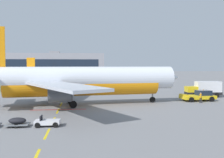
# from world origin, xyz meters

# --- Properties ---
(ground) EXTENTS (400.00, 400.00, 0.00)m
(ground) POSITION_xyz_m (40.00, 40.00, 0.00)
(ground) COLOR slate
(apron_paint_markings) EXTENTS (8.00, 94.18, 0.01)m
(apron_paint_markings) POSITION_xyz_m (18.00, 37.16, 0.00)
(apron_paint_markings) COLOR yellow
(apron_paint_markings) RESTS_ON ground
(airliner_foreground) EXTENTS (34.81, 34.37, 12.20)m
(airliner_foreground) POSITION_xyz_m (21.12, 26.07, 3.95)
(airliner_foreground) COLOR silver
(airliner_foreground) RESTS_ON ground
(pushback_tug) EXTENTS (6.16, 3.48, 2.08)m
(pushback_tug) POSITION_xyz_m (42.38, 28.71, 0.90)
(pushback_tug) COLOR yellow
(pushback_tug) RESTS_ON ground
(airliner_mid_left) EXTENTS (25.86, 25.11, 9.21)m
(airliner_mid_left) POSITION_xyz_m (12.04, 86.72, 2.98)
(airliner_mid_left) COLOR silver
(airliner_mid_left) RESTS_ON ground
(fuel_service_truck) EXTENTS (7.12, 2.97, 3.14)m
(fuel_service_truck) POSITION_xyz_m (45.98, 34.15, 1.65)
(fuel_service_truck) COLOR black
(fuel_service_truck) RESTS_ON ground
(baggage_train) EXTENTS (8.65, 1.85, 1.14)m
(baggage_train) POSITION_xyz_m (14.61, 11.44, 0.52)
(baggage_train) COLOR silver
(baggage_train) RESTS_ON ground
(ground_crew_worker) EXTENTS (0.55, 0.54, 1.75)m
(ground_crew_worker) POSITION_xyz_m (41.54, 26.17, 1.00)
(ground_crew_worker) COLOR #232328
(ground_crew_worker) RESTS_ON ground
(terminal_satellite) EXTENTS (83.01, 25.50, 14.71)m
(terminal_satellite) POSITION_xyz_m (-6.56, 150.30, 6.57)
(terminal_satellite) COLOR gray
(terminal_satellite) RESTS_ON ground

